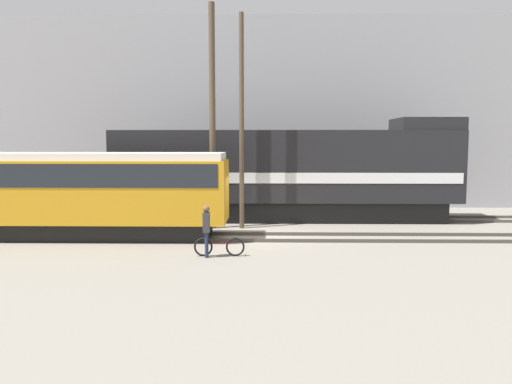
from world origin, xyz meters
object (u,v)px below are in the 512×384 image
Objects in this scene: utility_pole_left at (212,118)px; streetcar at (84,190)px; bicycle at (219,247)px; utility_pole_center at (242,122)px; person at (206,226)px; freight_locomotive at (288,173)px.

streetcar is at bearing -153.03° from utility_pole_left.
utility_pole_center is (0.50, 5.64, 4.44)m from bicycle.
streetcar reaches higher than bicycle.
streetcar is 6.32m from person.
streetcar is 6.29m from utility_pole_left.
freight_locomotive is at bearing 49.10° from utility_pole_center.
person is (-3.09, -8.31, -1.28)m from freight_locomotive.
person is (-0.41, -0.16, 0.75)m from bicycle.
bicycle is 0.98× the size of person.
streetcar reaches higher than person.
utility_pole_center is at bearing 81.03° from person.
freight_locomotive is at bearing 69.61° from person.
freight_locomotive is at bearing 71.83° from bicycle.
freight_locomotive is 9.56× the size of person.
streetcar is at bearing 151.32° from bicycle.
freight_locomotive is at bearing 35.82° from utility_pole_left.
freight_locomotive reaches higher than person.
utility_pole_center is (0.92, 5.80, 3.69)m from person.
freight_locomotive is 9.79m from streetcar.
freight_locomotive reaches higher than bicycle.
utility_pole_center reaches higher than person.
person is at bearing -158.82° from bicycle.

